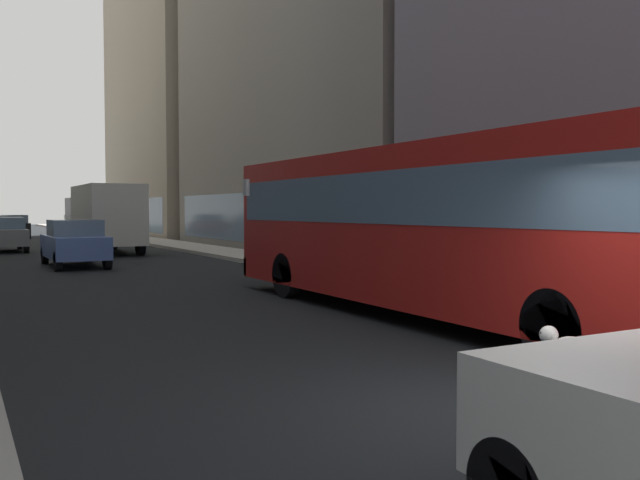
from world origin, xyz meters
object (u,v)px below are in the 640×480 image
at_px(car_blue_hatchback, 74,243).
at_px(dalmatian_dog, 572,350).
at_px(transit_bus, 425,220).
at_px(box_truck, 104,216).
at_px(car_red_coupe, 78,226).
at_px(car_grey_wagon, 4,234).
at_px(car_black_suv, 14,226).

relative_size(car_blue_hatchback, dalmatian_dog, 4.50).
height_order(transit_bus, box_truck, same).
bearing_deg(box_truck, car_red_coupe, 84.78).
relative_size(car_grey_wagon, car_black_suv, 1.04).
relative_size(transit_bus, car_black_suv, 2.72).
distance_m(car_blue_hatchback, box_truck, 7.78).
xyz_separation_m(transit_bus, car_blue_hatchback, (-4.00, 14.54, -0.96)).
height_order(car_grey_wagon, car_blue_hatchback, same).
distance_m(transit_bus, box_truck, 21.95).
bearing_deg(car_grey_wagon, car_red_coupe, 68.75).
xyz_separation_m(car_blue_hatchback, car_black_suv, (-0.00, 26.65, 0.00)).
distance_m(car_black_suv, dalmatian_dog, 46.46).
relative_size(car_grey_wagon, dalmatian_dog, 4.56).
xyz_separation_m(car_red_coupe, dalmatian_dog, (-2.10, -44.65, -0.31)).
distance_m(transit_bus, car_blue_hatchback, 15.11).
bearing_deg(car_red_coupe, car_black_suv, 156.17).
distance_m(car_red_coupe, dalmatian_dog, 44.70).
bearing_deg(dalmatian_dog, car_blue_hatchback, 95.49).
height_order(box_truck, dalmatian_dog, box_truck).
height_order(car_grey_wagon, car_red_coupe, same).
bearing_deg(car_grey_wagon, dalmatian_dog, -83.40).
height_order(car_red_coupe, box_truck, box_truck).
relative_size(car_black_suv, box_truck, 0.56).
bearing_deg(dalmatian_dog, car_red_coupe, 87.31).
xyz_separation_m(car_grey_wagon, dalmatian_dog, (3.50, -30.25, -0.31)).
bearing_deg(car_red_coupe, car_grey_wagon, -111.25).
height_order(car_black_suv, car_red_coupe, same).
xyz_separation_m(car_black_suv, box_truck, (2.40, -19.30, 0.84)).
bearing_deg(car_red_coupe, dalmatian_dog, -92.69).
height_order(transit_bus, car_grey_wagon, transit_bus).
distance_m(transit_bus, car_black_suv, 41.39).
xyz_separation_m(car_blue_hatchback, box_truck, (2.40, 7.35, 0.85)).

